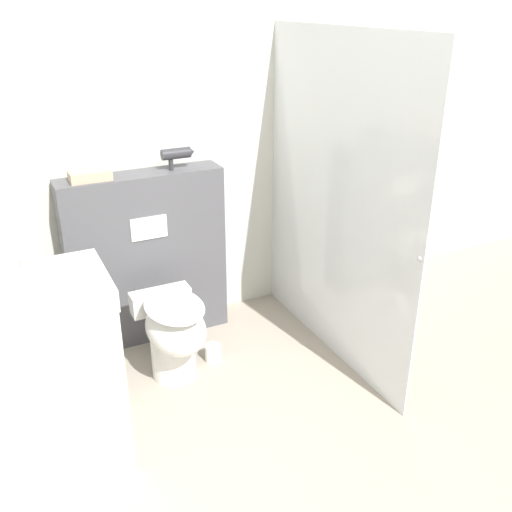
{
  "coord_description": "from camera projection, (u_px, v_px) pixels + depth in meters",
  "views": [
    {
      "loc": [
        -1.26,
        -1.53,
        2.04
      ],
      "look_at": [
        0.02,
        1.09,
        0.71
      ],
      "focal_mm": 40.0,
      "sensor_mm": 36.0,
      "label": 1
    }
  ],
  "objects": [
    {
      "name": "ground_plane",
      "position": [
        357.0,
        488.0,
        2.6
      ],
      "size": [
        12.0,
        12.0,
        0.0
      ],
      "primitive_type": "plane",
      "color": "#9E9384"
    },
    {
      "name": "folded_towel",
      "position": [
        90.0,
        175.0,
        3.22
      ],
      "size": [
        0.23,
        0.13,
        0.06
      ],
      "color": "tan",
      "rests_on": "partition_panel"
    },
    {
      "name": "hair_drier",
      "position": [
        177.0,
        154.0,
        3.39
      ],
      "size": [
        0.2,
        0.07,
        0.13
      ],
      "color": "#2D2D33",
      "rests_on": "partition_panel"
    },
    {
      "name": "wall_back",
      "position": [
        200.0,
        135.0,
        3.6
      ],
      "size": [
        8.0,
        0.06,
        2.5
      ],
      "color": "silver",
      "rests_on": "ground_plane"
    },
    {
      "name": "spare_toilet_roll",
      "position": [
        213.0,
        353.0,
        3.5
      ],
      "size": [
        0.1,
        0.1,
        0.11
      ],
      "color": "white",
      "rests_on": "ground_plane"
    },
    {
      "name": "partition_panel",
      "position": [
        147.0,
        258.0,
        3.58
      ],
      "size": [
        0.99,
        0.22,
        1.1
      ],
      "color": "#4C4C51",
      "rests_on": "ground_plane"
    },
    {
      "name": "toilet",
      "position": [
        173.0,
        332.0,
        3.23
      ],
      "size": [
        0.35,
        0.56,
        0.52
      ],
      "color": "white",
      "rests_on": "ground_plane"
    },
    {
      "name": "sink_vanity",
      "position": [
        46.0,
        375.0,
        2.59
      ],
      "size": [
        0.64,
        0.48,
        1.09
      ],
      "color": "white",
      "rests_on": "ground_plane"
    },
    {
      "name": "shower_glass",
      "position": [
        335.0,
        204.0,
        3.28
      ],
      "size": [
        0.04,
        1.53,
        1.91
      ],
      "color": "silver",
      "rests_on": "ground_plane"
    }
  ]
}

